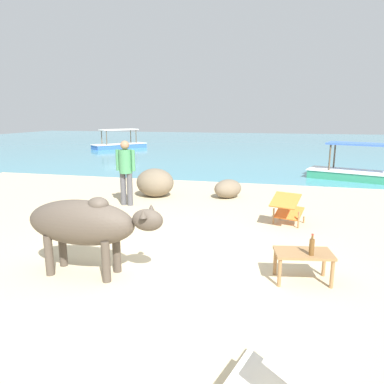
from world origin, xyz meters
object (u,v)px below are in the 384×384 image
object	(u,v)px
bottle	(312,247)
boat_green	(363,173)
deck_chair_near	(282,378)
deck_chair_far	(287,207)
person_standing	(126,168)
low_bench_table	(303,257)
boat_blue	(119,144)
cow	(85,223)

from	to	relation	value
bottle	boat_green	xyz separation A→B (m)	(2.43, 8.66, -0.29)
deck_chair_near	deck_chair_far	xyz separation A→B (m)	(0.12, 4.96, 0.00)
person_standing	boat_green	world-z (taller)	person_standing
low_bench_table	person_standing	distance (m)	5.26
low_bench_table	deck_chair_near	distance (m)	2.45
bottle	deck_chair_far	distance (m)	2.63
low_bench_table	boat_blue	world-z (taller)	boat_blue
deck_chair_near	deck_chair_far	distance (m)	4.96
deck_chair_near	cow	bearing A→B (deg)	-18.49
deck_chair_far	person_standing	bearing A→B (deg)	97.00
bottle	low_bench_table	bearing A→B (deg)	134.82
deck_chair_near	person_standing	xyz separation A→B (m)	(-3.76, 5.74, 0.56)
bottle	boat_blue	distance (m)	20.79
bottle	person_standing	size ratio (longest dim) A/B	0.18
low_bench_table	boat_blue	bearing A→B (deg)	112.02
boat_green	deck_chair_far	bearing A→B (deg)	85.27
boat_blue	person_standing	bearing A→B (deg)	-115.74
deck_chair_near	person_standing	world-z (taller)	person_standing
deck_chair_near	boat_blue	xyz separation A→B (m)	(-10.63, 19.98, -0.13)
low_bench_table	boat_green	xyz separation A→B (m)	(2.52, 8.57, -0.10)
low_bench_table	person_standing	size ratio (longest dim) A/B	0.51
deck_chair_near	person_standing	size ratio (longest dim) A/B	0.55
cow	deck_chair_near	xyz separation A→B (m)	(2.69, -1.95, -0.37)
deck_chair_far	boat_blue	world-z (taller)	boat_blue
bottle	deck_chair_far	world-z (taller)	bottle
low_bench_table	boat_blue	distance (m)	20.66
boat_blue	cow	bearing A→B (deg)	-117.72
bottle	person_standing	distance (m)	5.37
cow	low_bench_table	bearing A→B (deg)	9.44
bottle	boat_blue	bearing A→B (deg)	121.98
deck_chair_far	boat_green	world-z (taller)	boat_green
boat_blue	boat_green	world-z (taller)	same
person_standing	boat_blue	world-z (taller)	person_standing
deck_chair_near	boat_blue	bearing A→B (deg)	-44.57
deck_chair_near	boat_blue	size ratio (longest dim) A/B	0.25
low_bench_table	bottle	world-z (taller)	bottle
person_standing	boat_blue	size ratio (longest dim) A/B	0.45
bottle	deck_chair_near	xyz separation A→B (m)	(-0.38, -2.35, -0.16)
deck_chair_far	boat_green	bearing A→B (deg)	-5.64
bottle	boat_green	size ratio (longest dim) A/B	0.08
bottle	deck_chair_near	size ratio (longest dim) A/B	0.33
cow	deck_chair_near	world-z (taller)	cow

